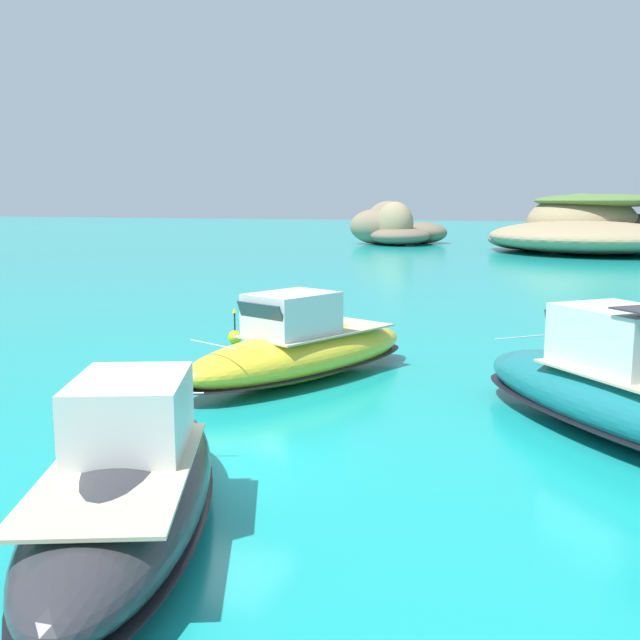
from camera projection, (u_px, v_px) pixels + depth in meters
ground_plane at (227, 467)px, 15.97m from camera, size 400.00×400.00×0.00m
islet_large at (596, 229)px, 84.72m from camera, size 28.29×33.70×6.54m
islet_small at (394, 227)px, 98.39m from camera, size 14.24×15.96×5.70m
motorboat_teal at (633, 397)px, 17.67m from camera, size 9.63×10.09×3.36m
motorboat_charcoal at (129, 484)px, 12.64m from camera, size 6.15×9.47×2.69m
motorboat_yellow at (302, 350)px, 23.73m from camera, size 6.32×10.08×2.85m
channel_buoy at (235, 336)px, 29.63m from camera, size 0.56×0.56×1.48m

